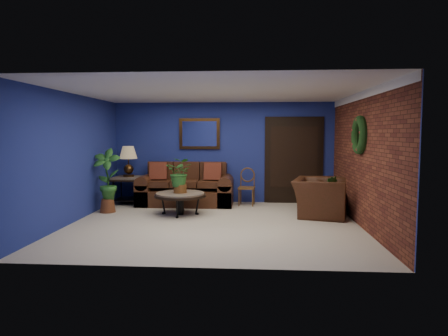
# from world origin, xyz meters

# --- Properties ---
(floor) EXTENTS (5.50, 5.50, 0.00)m
(floor) POSITION_xyz_m (0.00, 0.00, 0.00)
(floor) COLOR beige
(floor) RESTS_ON ground
(wall_back) EXTENTS (5.50, 0.04, 2.50)m
(wall_back) POSITION_xyz_m (0.00, 2.50, 1.25)
(wall_back) COLOR navy
(wall_back) RESTS_ON ground
(wall_left) EXTENTS (0.04, 5.00, 2.50)m
(wall_left) POSITION_xyz_m (-2.75, 0.00, 1.25)
(wall_left) COLOR navy
(wall_left) RESTS_ON ground
(wall_right_brick) EXTENTS (0.04, 5.00, 2.50)m
(wall_right_brick) POSITION_xyz_m (2.75, 0.00, 1.25)
(wall_right_brick) COLOR brown
(wall_right_brick) RESTS_ON ground
(ceiling) EXTENTS (5.50, 5.00, 0.02)m
(ceiling) POSITION_xyz_m (0.00, 0.00, 2.50)
(ceiling) COLOR silver
(ceiling) RESTS_ON wall_back
(crown_molding) EXTENTS (0.03, 5.00, 0.14)m
(crown_molding) POSITION_xyz_m (2.72, 0.00, 2.43)
(crown_molding) COLOR white
(crown_molding) RESTS_ON wall_right_brick
(wall_mirror) EXTENTS (1.02, 0.06, 0.77)m
(wall_mirror) POSITION_xyz_m (-0.60, 2.46, 1.72)
(wall_mirror) COLOR #452B12
(wall_mirror) RESTS_ON wall_back
(closet_door) EXTENTS (1.44, 0.06, 2.18)m
(closet_door) POSITION_xyz_m (1.75, 2.47, 1.05)
(closet_door) COLOR black
(closet_door) RESTS_ON wall_back
(wreath) EXTENTS (0.16, 0.72, 0.72)m
(wreath) POSITION_xyz_m (2.69, 0.05, 1.70)
(wreath) COLOR black
(wreath) RESTS_ON wall_right_brick
(sofa) EXTENTS (2.28, 0.98, 1.02)m
(sofa) POSITION_xyz_m (-0.88, 2.09, 0.34)
(sofa) COLOR #411D12
(sofa) RESTS_ON ground
(coffee_table) EXTENTS (1.09, 1.09, 0.47)m
(coffee_table) POSITION_xyz_m (-0.81, 0.85, 0.41)
(coffee_table) COLOR #514B47
(coffee_table) RESTS_ON ground
(end_table) EXTENTS (0.74, 0.74, 0.67)m
(end_table) POSITION_xyz_m (-2.30, 2.05, 0.52)
(end_table) COLOR #514B47
(end_table) RESTS_ON ground
(table_lamp) EXTENTS (0.43, 0.43, 0.72)m
(table_lamp) POSITION_xyz_m (-2.30, 2.05, 1.14)
(table_lamp) COLOR #452B12
(table_lamp) RESTS_ON end_table
(side_chair) EXTENTS (0.42, 0.42, 0.90)m
(side_chair) POSITION_xyz_m (0.60, 2.12, 0.51)
(side_chair) COLOR brown
(side_chair) RESTS_ON ground
(armchair) EXTENTS (1.33, 1.44, 0.78)m
(armchair) POSITION_xyz_m (2.15, 0.93, 0.39)
(armchair) COLOR #411D12
(armchair) RESTS_ON ground
(coffee_plant) EXTENTS (0.61, 0.55, 0.75)m
(coffee_plant) POSITION_xyz_m (-0.81, 0.85, 0.88)
(coffee_plant) COLOR brown
(coffee_plant) RESTS_ON coffee_table
(floor_plant) EXTENTS (0.38, 0.31, 0.83)m
(floor_plant) POSITION_xyz_m (2.35, 1.10, 0.43)
(floor_plant) COLOR brown
(floor_plant) RESTS_ON ground
(tall_plant) EXTENTS (0.64, 0.46, 1.41)m
(tall_plant) POSITION_xyz_m (-2.45, 0.98, 0.76)
(tall_plant) COLOR brown
(tall_plant) RESTS_ON ground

